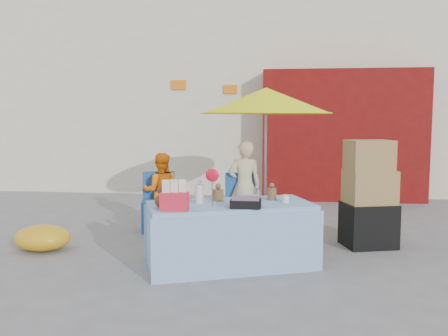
# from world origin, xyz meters

# --- Properties ---
(ground) EXTENTS (80.00, 80.00, 0.00)m
(ground) POSITION_xyz_m (0.00, 0.00, 0.00)
(ground) COLOR slate
(ground) RESTS_ON ground
(backdrop) EXTENTS (14.00, 8.00, 7.80)m
(backdrop) POSITION_xyz_m (0.52, 7.52, 3.10)
(backdrop) COLOR silver
(backdrop) RESTS_ON ground
(market_table) EXTENTS (2.02, 1.45, 1.11)m
(market_table) POSITION_xyz_m (0.39, -0.34, 0.36)
(market_table) COLOR #8DB5E1
(market_table) RESTS_ON ground
(chair_left) EXTENTS (0.57, 0.57, 0.85)m
(chair_left) POSITION_xyz_m (-0.82, 1.21, 0.26)
(chair_left) COLOR #204E95
(chair_left) RESTS_ON ground
(chair_right) EXTENTS (0.57, 0.57, 0.85)m
(chair_right) POSITION_xyz_m (0.43, 1.21, 0.26)
(chair_right) COLOR #204E95
(chair_right) RESTS_ON ground
(vendor_orange) EXTENTS (0.63, 0.54, 1.13)m
(vendor_orange) POSITION_xyz_m (-0.82, 1.35, 0.57)
(vendor_orange) COLOR orange
(vendor_orange) RESTS_ON ground
(vendor_beige) EXTENTS (0.54, 0.42, 1.32)m
(vendor_beige) POSITION_xyz_m (0.43, 1.35, 0.66)
(vendor_beige) COLOR beige
(vendor_beige) RESTS_ON ground
(umbrella) EXTENTS (1.90, 1.90, 2.09)m
(umbrella) POSITION_xyz_m (0.73, 1.50, 1.89)
(umbrella) COLOR gray
(umbrella) RESTS_ON ground
(box_stack) EXTENTS (0.73, 0.65, 1.37)m
(box_stack) POSITION_xyz_m (2.08, 0.66, 0.63)
(box_stack) COLOR black
(box_stack) RESTS_ON ground
(tarp_bundle) EXTENTS (0.80, 0.68, 0.32)m
(tarp_bundle) POSITION_xyz_m (-1.99, -0.01, 0.16)
(tarp_bundle) COLOR gold
(tarp_bundle) RESTS_ON ground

